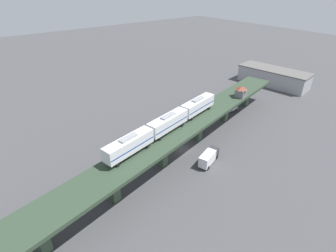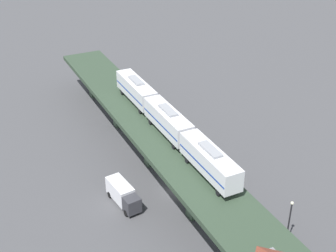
{
  "view_description": "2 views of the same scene",
  "coord_description": "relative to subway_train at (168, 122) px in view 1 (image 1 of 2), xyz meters",
  "views": [
    {
      "loc": [
        42.67,
        -38.81,
        39.99
      ],
      "look_at": [
        -0.36,
        -5.03,
        8.87
      ],
      "focal_mm": 28.0,
      "sensor_mm": 36.0,
      "label": 1
    },
    {
      "loc": [
        15.27,
        56.43,
        44.35
      ],
      "look_at": [
        -0.36,
        -5.03,
        8.87
      ],
      "focal_mm": 50.0,
      "sensor_mm": 36.0,
      "label": 2
    }
  ],
  "objects": [
    {
      "name": "signal_hut",
      "position": [
        -2.68,
        30.9,
        -0.74
      ],
      "size": [
        3.82,
        3.82,
        3.4
      ],
      "color": "slate",
      "rests_on": "elevated_viaduct"
    },
    {
      "name": "elevated_viaduct",
      "position": [
        0.4,
        4.87,
        -3.57
      ],
      "size": [
        27.33,
        91.74,
        7.37
      ],
      "color": "#2C3D2C",
      "rests_on": "ground"
    },
    {
      "name": "street_car_white",
      "position": [
        -7.19,
        33.45,
        -8.97
      ],
      "size": [
        2.04,
        4.44,
        1.89
      ],
      "color": "silver",
      "rests_on": "ground"
    },
    {
      "name": "ground_plane",
      "position": [
        0.36,
        5.03,
        -9.91
      ],
      "size": [
        400.0,
        400.0,
        0.0
      ],
      "primitive_type": "plane",
      "color": "#424244"
    },
    {
      "name": "subway_train",
      "position": [
        0.0,
        0.0,
        0.0
      ],
      "size": [
        10.47,
        36.97,
        4.45
      ],
      "color": "silver",
      "rests_on": "elevated_viaduct"
    },
    {
      "name": "street_car_blue",
      "position": [
        -8.78,
        19.41,
        -8.97
      ],
      "size": [
        3.42,
        4.75,
        1.89
      ],
      "color": "#233D93",
      "rests_on": "ground"
    },
    {
      "name": "warehouse_building",
      "position": [
        -13.1,
        66.89,
        -6.5
      ],
      "size": [
        29.68,
        13.98,
        6.8
      ],
      "color": "#99999E",
      "rests_on": "ground"
    },
    {
      "name": "delivery_truck",
      "position": [
        8.43,
        6.07,
        -8.15
      ],
      "size": [
        4.42,
        7.54,
        3.2
      ],
      "color": "#333338",
      "rests_on": "ground"
    },
    {
      "name": "street_lamp",
      "position": [
        -11.32,
        19.7,
        -5.8
      ],
      "size": [
        0.44,
        0.44,
        6.94
      ],
      "color": "black",
      "rests_on": "ground"
    }
  ]
}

